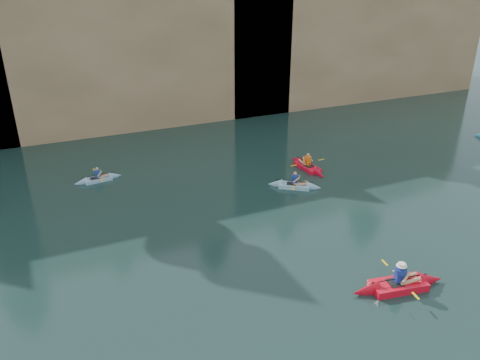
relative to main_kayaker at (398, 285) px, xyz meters
name	(u,v)px	position (x,y,z in m)	size (l,w,h in m)	color
ground	(240,309)	(-6.00, 1.38, -0.19)	(160.00, 160.00, 0.00)	black
cliff	(96,36)	(-6.00, 31.38, 5.81)	(70.00, 16.00, 12.00)	tan
cliff_slab_center	(140,51)	(-4.00, 23.98, 5.51)	(24.00, 2.40, 11.40)	#9D825F
cliff_slab_east	(363,45)	(16.00, 23.98, 4.73)	(26.00, 2.40, 9.84)	#9D825F
sea_cave_center	(63,117)	(-10.00, 23.33, 1.41)	(3.50, 1.00, 3.20)	black
sea_cave_east	(243,89)	(4.00, 23.33, 2.06)	(5.00, 1.00, 4.50)	black
main_kayaker	(398,285)	(0.00, 0.00, 0.00)	(3.90, 2.54, 1.42)	red
kayaker_ltblue_near	(294,185)	(0.93, 9.52, -0.04)	(2.87, 2.28, 1.18)	#80B7D6
kayaker_red_far	(307,166)	(3.00, 11.54, -0.04)	(2.44, 3.42, 1.24)	red
kayaker_ltblue_mid	(98,179)	(-8.98, 14.89, -0.06)	(2.78, 2.08, 1.03)	#7EABD4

